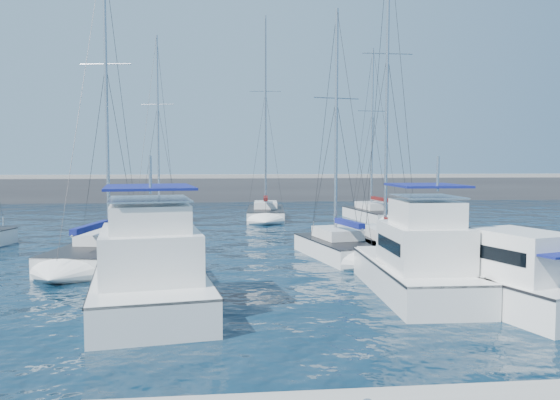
{
  "coord_description": "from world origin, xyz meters",
  "views": [
    {
      "loc": [
        -2.55,
        -20.26,
        5.1
      ],
      "look_at": [
        0.59,
        9.64,
        3.0
      ],
      "focal_mm": 35.0,
      "sensor_mm": 36.0,
      "label": 1
    }
  ],
  "objects": [
    {
      "name": "sailboat_mid_c",
      "position": [
        3.67,
        8.2,
        0.53
      ],
      "size": [
        4.23,
        7.11,
        13.59
      ],
      "rotation": [
        0.0,
        0.0,
        0.2
      ],
      "color": "silver",
      "rests_on": "ground"
    },
    {
      "name": "breakwater",
      "position": [
        0.0,
        52.0,
        1.05
      ],
      "size": [
        160.0,
        6.0,
        4.45
      ],
      "color": "#424244",
      "rests_on": "ground"
    },
    {
      "name": "motor_yacht_port_inner",
      "position": [
        -5.2,
        -0.48,
        1.13
      ],
      "size": [
        5.46,
        10.89,
        4.69
      ],
      "rotation": [
        0.0,
        0.0,
        0.16
      ],
      "color": "silver",
      "rests_on": "ground"
    },
    {
      "name": "sailboat_back_a",
      "position": [
        -7.96,
        24.7,
        0.52
      ],
      "size": [
        4.57,
        9.55,
        15.72
      ],
      "rotation": [
        0.0,
        0.0,
        -0.17
      ],
      "color": "silver",
      "rests_on": "ground"
    },
    {
      "name": "sailboat_back_b",
      "position": [
        1.24,
        28.11,
        0.56
      ],
      "size": [
        3.81,
        8.54,
        18.41
      ],
      "rotation": [
        0.0,
        0.0,
        -0.08
      ],
      "color": "silver",
      "rests_on": "ground"
    },
    {
      "name": "sailboat_back_c",
      "position": [
        10.64,
        26.06,
        0.52
      ],
      "size": [
        4.0,
        8.93,
        15.33
      ],
      "rotation": [
        0.0,
        0.0,
        0.11
      ],
      "color": "silver",
      "rests_on": "ground"
    },
    {
      "name": "sailboat_mid_b",
      "position": [
        -8.68,
        8.31,
        0.53
      ],
      "size": [
        4.47,
        9.46,
        16.31
      ],
      "rotation": [
        0.0,
        0.0,
        -0.16
      ],
      "color": "silver",
      "rests_on": "ground"
    },
    {
      "name": "ground",
      "position": [
        0.0,
        0.0,
        0.0
      ],
      "size": [
        220.0,
        220.0,
        0.0
      ],
      "primitive_type": "plane",
      "color": "black",
      "rests_on": "ground"
    },
    {
      "name": "motor_yacht_stbd_outer",
      "position": [
        7.19,
        -2.63,
        0.94
      ],
      "size": [
        4.25,
        7.05,
        3.2
      ],
      "rotation": [
        0.0,
        0.0,
        0.28
      ],
      "color": "silver",
      "rests_on": "ground"
    },
    {
      "name": "sailboat_mid_d",
      "position": [
        6.39,
        8.28,
        0.56
      ],
      "size": [
        3.17,
        7.78,
        17.68
      ],
      "rotation": [
        0.0,
        0.0,
        -0.0
      ],
      "color": "silver",
      "rests_on": "ground"
    },
    {
      "name": "motor_yacht_stbd_inner",
      "position": [
        4.83,
        -0.38,
        1.13
      ],
      "size": [
        3.38,
        8.03,
        4.69
      ],
      "rotation": [
        0.0,
        0.0,
        -0.03
      ],
      "color": "silver",
      "rests_on": "ground"
    }
  ]
}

